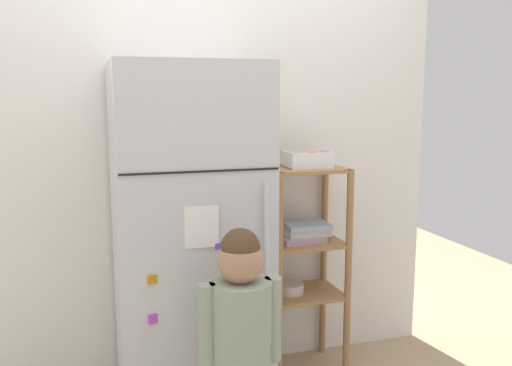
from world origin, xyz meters
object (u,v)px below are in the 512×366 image
at_px(pantry_shelf_unit, 303,249).
at_px(fruit_bin, 309,160).
at_px(refrigerator, 188,241).
at_px(child_standing, 241,330).

bearing_deg(pantry_shelf_unit, fruit_bin, -37.40).
distance_m(refrigerator, pantry_shelf_unit, 0.67).
relative_size(child_standing, pantry_shelf_unit, 0.90).
xyz_separation_m(pantry_shelf_unit, fruit_bin, (0.02, -0.02, 0.47)).
relative_size(refrigerator, fruit_bin, 7.14).
relative_size(refrigerator, child_standing, 1.62).
bearing_deg(fruit_bin, child_standing, -128.84).
distance_m(refrigerator, fruit_bin, 0.75).
bearing_deg(refrigerator, fruit_bin, 12.10).
distance_m(pantry_shelf_unit, fruit_bin, 0.47).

